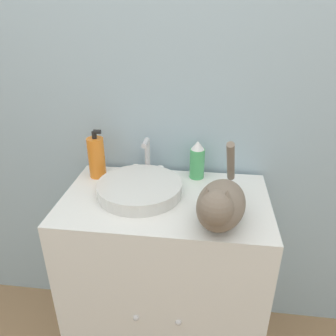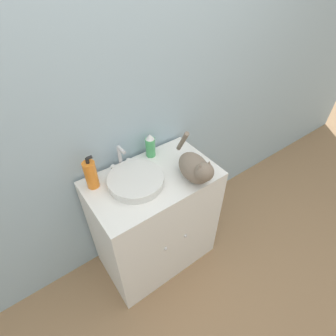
{
  "view_description": "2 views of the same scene",
  "coord_description": "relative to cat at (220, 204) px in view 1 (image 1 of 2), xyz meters",
  "views": [
    {
      "loc": [
        0.15,
        -0.83,
        1.52
      ],
      "look_at": [
        0.01,
        0.22,
        1.0
      ],
      "focal_mm": 35.0,
      "sensor_mm": 36.0,
      "label": 1
    },
    {
      "loc": [
        -0.6,
        -0.74,
        1.95
      ],
      "look_at": [
        0.08,
        0.19,
        0.93
      ],
      "focal_mm": 28.0,
      "sensor_mm": 36.0,
      "label": 2
    }
  ],
  "objects": [
    {
      "name": "wall_back",
      "position": [
        -0.2,
        0.44,
        0.31
      ],
      "size": [
        6.0,
        0.05,
        2.5
      ],
      "color": "#9EB7C6",
      "rests_on": "ground_plane"
    },
    {
      "name": "vanity_cabinet",
      "position": [
        -0.2,
        0.15,
        -0.51
      ],
      "size": [
        0.8,
        0.5,
        0.86
      ],
      "color": "white",
      "rests_on": "ground_plane"
    },
    {
      "name": "sink_basin",
      "position": [
        -0.31,
        0.17,
        -0.06
      ],
      "size": [
        0.33,
        0.33,
        0.05
      ],
      "color": "silver",
      "rests_on": "vanity_cabinet"
    },
    {
      "name": "faucet",
      "position": [
        -0.31,
        0.34,
        -0.01
      ],
      "size": [
        0.14,
        0.09,
        0.17
      ],
      "color": "silver",
      "rests_on": "vanity_cabinet"
    },
    {
      "name": "cat",
      "position": [
        0.0,
        0.0,
        0.0
      ],
      "size": [
        0.21,
        0.39,
        0.25
      ],
      "rotation": [
        0.0,
        0.0,
        -1.77
      ],
      "color": "#7A6B5B",
      "rests_on": "vanity_cabinet"
    },
    {
      "name": "soap_bottle",
      "position": [
        -0.52,
        0.3,
        0.0
      ],
      "size": [
        0.07,
        0.07,
        0.21
      ],
      "color": "orange",
      "rests_on": "vanity_cabinet"
    },
    {
      "name": "spray_bottle",
      "position": [
        -0.09,
        0.34,
        -0.0
      ],
      "size": [
        0.06,
        0.06,
        0.17
      ],
      "color": "#4CB266",
      "rests_on": "vanity_cabinet"
    }
  ]
}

